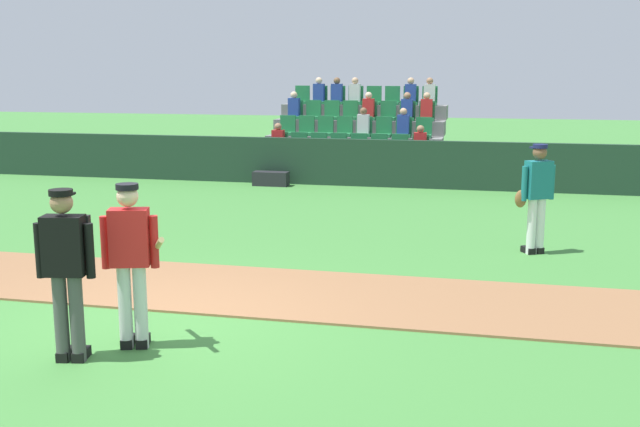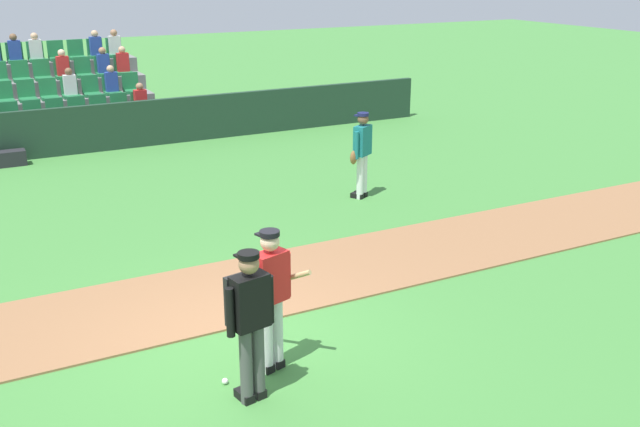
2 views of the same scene
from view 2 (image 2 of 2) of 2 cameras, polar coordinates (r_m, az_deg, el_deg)
The scene contains 9 objects.
ground_plane at distance 9.47m, azimuth -6.20°, elevation -10.14°, with size 80.00×80.00×0.00m, color #42843A.
infield_dirt_path at distance 10.75m, azimuth -9.25°, elevation -6.46°, with size 28.00×2.20×0.03m, color #936642.
dugout_fence at distance 19.35m, azimuth -18.49°, elevation 6.16°, with size 20.00×0.16×1.19m, color #1E3828.
stadium_bleachers at distance 21.57m, azimuth -19.59°, elevation 7.77°, with size 5.00×3.80×2.70m.
batter_red_jersey at distance 8.49m, azimuth -3.82°, elevation -6.34°, with size 0.74×0.69×1.76m.
umpire_home_plate at distance 7.93m, azimuth -5.50°, elevation -8.08°, with size 0.58×0.36×1.76m.
runner_teal_jersey at distance 14.78m, azimuth 3.27°, elevation 4.79°, with size 0.63×0.43×1.76m.
baseball at distance 8.69m, azimuth -7.40°, elevation -12.81°, with size 0.07×0.07×0.07m, color white.
equipment_bag at distance 18.82m, azimuth -23.26°, elevation 3.93°, with size 0.90×0.36×0.36m, color #232328.
Camera 2 is at (-2.92, -7.74, 4.61)m, focal length 41.15 mm.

